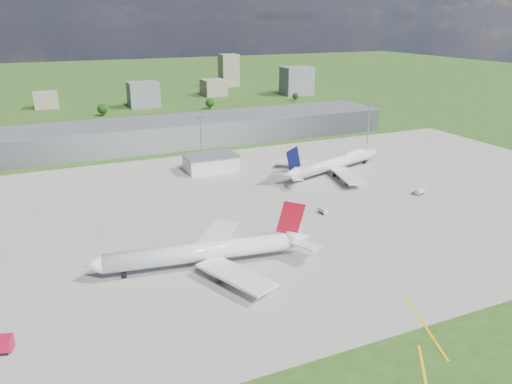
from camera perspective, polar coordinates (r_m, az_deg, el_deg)
name	(u,v)px	position (r m, az deg, el deg)	size (l,w,h in m)	color
ground	(168,151)	(306.41, -10.02, 4.69)	(1400.00, 1400.00, 0.00)	#2E4917
apron	(258,208)	(209.96, 0.24, -1.90)	(360.00, 190.00, 0.08)	gray
terminal	(161,133)	(318.86, -10.78, 6.60)	(300.00, 42.00, 15.00)	slate
ops_building	(211,163)	(261.69, -5.18, 3.29)	(26.00, 16.00, 8.00)	silver
mast_center	(201,132)	(272.14, -6.32, 6.85)	(3.50, 2.00, 25.90)	gray
mast_east	(369,116)	(322.31, 12.81, 8.45)	(3.50, 2.00, 25.90)	gray
airliner_red_twin	(207,252)	(161.22, -5.62, -6.83)	(72.44, 56.00, 19.90)	white
airliner_blue_quad	(336,163)	(260.41, 9.12, 3.32)	(70.66, 54.24, 18.87)	white
tug_yellow	(216,252)	(170.49, -4.64, -6.89)	(4.23, 2.90, 1.91)	#CC720C
van_white_near	(323,211)	(206.06, 7.66, -2.17)	(2.31, 4.54, 2.29)	silver
van_white_far	(419,192)	(237.86, 18.18, 0.02)	(5.54, 3.90, 2.59)	silver
bldg_cw	(46,100)	(483.36, -22.90, 9.67)	(20.00, 18.00, 14.00)	gray
bldg_c	(143,94)	(461.94, -12.75, 10.82)	(26.00, 20.00, 22.00)	slate
bldg_ce	(214,87)	(521.67, -4.88, 11.82)	(22.00, 24.00, 16.00)	gray
bldg_e	(297,81)	(525.98, 4.68, 12.55)	(30.00, 22.00, 28.00)	slate
bldg_tall_e	(229,70)	(590.17, -3.13, 13.71)	(20.00, 18.00, 36.00)	gray
tree_c	(102,109)	(427.14, -17.15, 9.06)	(8.10, 8.10, 9.90)	#382314
tree_e	(210,103)	(442.20, -5.30, 10.12)	(7.65, 7.65, 9.35)	#382314
tree_far_e	(296,96)	(487.28, 4.54, 10.88)	(6.30, 6.30, 7.70)	#382314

